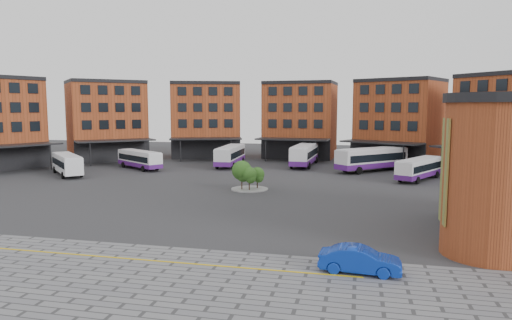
% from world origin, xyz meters
% --- Properties ---
extents(ground, '(160.00, 160.00, 0.00)m').
position_xyz_m(ground, '(0.00, 0.00, 0.00)').
color(ground, '#28282B').
rests_on(ground, ground).
extents(paving_zone, '(50.00, 22.00, 0.02)m').
position_xyz_m(paving_zone, '(2.00, -22.00, 0.01)').
color(paving_zone, slate).
rests_on(paving_zone, ground).
extents(yellow_line, '(26.00, 0.15, 0.02)m').
position_xyz_m(yellow_line, '(2.00, -14.00, 0.03)').
color(yellow_line, gold).
rests_on(yellow_line, paving_zone).
extents(main_building, '(94.14, 42.48, 14.60)m').
position_xyz_m(main_building, '(-4.77, 38.25, 7.23)').
color(main_building, '#974221').
rests_on(main_building, ground).
extents(tree_island, '(4.40, 4.40, 3.51)m').
position_xyz_m(tree_island, '(1.84, 11.56, 1.88)').
color(tree_island, gray).
rests_on(tree_island, ground).
extents(bus_a, '(9.18, 9.12, 2.98)m').
position_xyz_m(bus_a, '(-26.38, 17.54, 1.77)').
color(bus_a, white).
rests_on(bus_a, ground).
extents(bus_b, '(9.79, 7.84, 2.90)m').
position_xyz_m(bus_b, '(-19.28, 25.84, 1.57)').
color(bus_b, white).
rests_on(bus_b, ground).
extents(bus_c, '(3.41, 11.83, 3.30)m').
position_xyz_m(bus_c, '(-6.31, 32.67, 1.79)').
color(bus_c, silver).
rests_on(bus_c, ground).
extents(bus_d, '(3.59, 12.61, 3.52)m').
position_xyz_m(bus_d, '(5.71, 35.52, 1.91)').
color(bus_d, silver).
rests_on(bus_d, ground).
extents(bus_e, '(11.05, 10.89, 3.56)m').
position_xyz_m(bus_e, '(16.52, 31.26, 1.93)').
color(bus_e, silver).
rests_on(bus_e, ground).
extents(bus_f, '(7.07, 10.21, 2.91)m').
position_xyz_m(bus_f, '(22.50, 24.03, 1.58)').
color(bus_f, white).
rests_on(bus_f, ground).
extents(blue_car, '(4.86, 1.96, 1.57)m').
position_xyz_m(blue_car, '(14.77, -13.20, 0.78)').
color(blue_car, '#0C2FA3').
rests_on(blue_car, ground).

